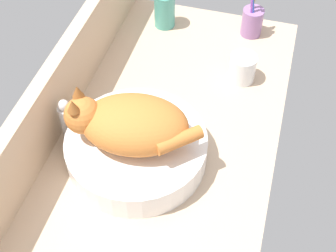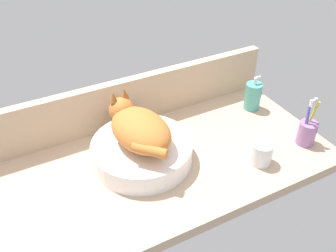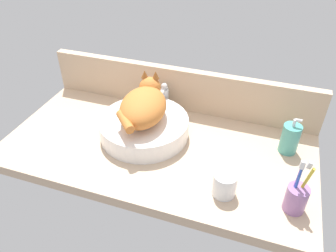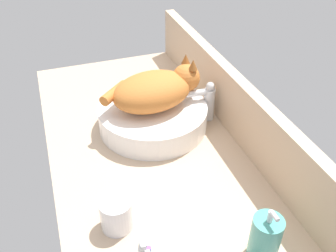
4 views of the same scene
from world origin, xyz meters
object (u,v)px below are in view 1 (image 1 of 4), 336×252
object	(u,v)px
cat	(129,123)
water_glass	(242,69)
faucet	(71,120)
soap_dispenser	(165,10)
toothbrush_cup	(252,20)
sink_basin	(137,149)

from	to	relation	value
cat	water_glass	size ratio (longest dim) A/B	3.98
cat	faucet	size ratio (longest dim) A/B	2.38
cat	soap_dispenser	world-z (taller)	cat
faucet	water_glass	distance (cm)	50.48
cat	faucet	distance (cm)	17.33
faucet	toothbrush_cup	bearing A→B (deg)	-33.64
cat	sink_basin	bearing A→B (deg)	-77.77
faucet	soap_dispenser	xyz separation A→B (cm)	(51.94, -9.19, -1.54)
cat	toothbrush_cup	distance (cm)	60.96
sink_basin	cat	size ratio (longest dim) A/B	1.06
water_glass	soap_dispenser	bearing A→B (deg)	57.16
soap_dispenser	water_glass	distance (cm)	33.59
sink_basin	toothbrush_cup	world-z (taller)	toothbrush_cup
toothbrush_cup	water_glass	distance (cm)	21.25
soap_dispenser	toothbrush_cup	xyz separation A→B (cm)	(3.00, -27.38, -0.70)
soap_dispenser	water_glass	xyz separation A→B (cm)	(-18.18, -28.16, -2.16)
faucet	toothbrush_cup	world-z (taller)	toothbrush_cup
cat	toothbrush_cup	xyz separation A→B (cm)	(56.85, -20.42, -8.23)
sink_basin	water_glass	distance (cm)	40.58
toothbrush_cup	water_glass	size ratio (longest dim) A/B	2.31
water_glass	cat	bearing A→B (deg)	149.27
cat	toothbrush_cup	size ratio (longest dim) A/B	1.73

